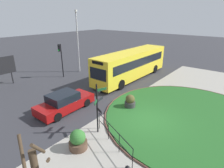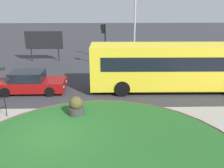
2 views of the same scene
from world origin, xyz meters
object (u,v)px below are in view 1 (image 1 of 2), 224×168
traffic_light_near (60,53)px  bus_yellow (132,64)px  planter_near_signpost (130,102)px  lamppost_tall (78,40)px  signpost_directional (98,105)px  planter_kerbside (78,140)px  car_far_lane (65,102)px

traffic_light_near → bus_yellow: bearing=113.8°
bus_yellow → planter_near_signpost: bearing=32.7°
bus_yellow → lamppost_tall: bearing=-72.3°
traffic_light_near → signpost_directional: bearing=50.7°
signpost_directional → planter_near_signpost: 4.15m
bus_yellow → planter_near_signpost: 7.35m
bus_yellow → planter_kerbside: bus_yellow is taller
bus_yellow → traffic_light_near: size_ratio=2.93×
bus_yellow → planter_kerbside: 12.65m
bus_yellow → planter_kerbside: (-11.87, -4.20, -1.15)m
signpost_directional → bus_yellow: size_ratio=0.29×
signpost_directional → car_far_lane: 4.10m
signpost_directional → lamppost_tall: size_ratio=0.44×
planter_near_signpost → lamppost_tall: bearing=68.2°
traffic_light_near → planter_kerbside: 13.02m
car_far_lane → planter_near_signpost: bearing=-47.3°
planter_near_signpost → signpost_directional: bearing=-176.5°
planter_kerbside → planter_near_signpost: bearing=3.8°
signpost_directional → traffic_light_near: 11.83m
car_far_lane → traffic_light_near: 8.48m
lamppost_tall → planter_kerbside: lamppost_tall is taller
signpost_directional → lamppost_tall: (8.08, 10.66, 2.11)m
bus_yellow → traffic_light_near: 8.10m
traffic_light_near → planter_near_signpost: 10.64m
lamppost_tall → planter_near_signpost: (-4.17, -10.42, -3.49)m
signpost_directional → bus_yellow: bearing=22.0°
planter_near_signpost → planter_kerbside: 5.72m
signpost_directional → traffic_light_near: bearing=63.2°
lamppost_tall → signpost_directional: bearing=-127.2°
signpost_directional → planter_kerbside: 2.26m
bus_yellow → lamppost_tall: 7.27m
planter_near_signpost → planter_kerbside: (-5.71, -0.38, 0.03)m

